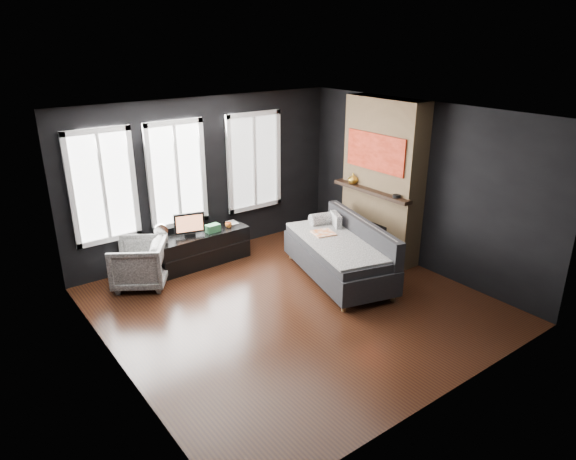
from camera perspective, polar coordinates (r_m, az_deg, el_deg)
floor at (r=7.43m, az=0.77°, el=-8.42°), size 5.00×5.00×0.00m
ceiling at (r=6.54m, az=0.89°, el=12.65°), size 5.00×5.00×0.00m
wall_back at (r=8.89m, az=-9.07°, el=5.77°), size 5.00×0.02×2.70m
wall_left at (r=5.80m, az=-19.22°, el=-3.61°), size 0.02×5.00×2.70m
wall_right at (r=8.55m, az=14.30°, el=4.76°), size 0.02×5.00×2.70m
windows at (r=8.45m, az=-12.09°, el=11.93°), size 4.00×0.16×1.76m
fireplace at (r=8.78m, az=10.46°, el=5.49°), size 0.70×1.62×2.70m
sofa at (r=8.08m, az=5.63°, el=-2.30°), size 1.60×2.38×0.93m
stripe_pillow at (r=8.58m, az=5.34°, el=0.63°), size 0.24×0.39×0.38m
armchair at (r=8.16m, az=-16.22°, el=-3.36°), size 1.03×1.04×0.80m
media_console at (r=8.75m, az=-9.49°, el=-1.98°), size 1.61×0.54×0.55m
monitor at (r=8.46m, az=-10.91°, el=0.76°), size 0.51×0.23×0.45m
desk_fan at (r=8.34m, az=-13.94°, el=-0.31°), size 0.27×0.27×0.31m
mug at (r=8.80m, az=-6.63°, el=0.63°), size 0.12×0.10×0.11m
book at (r=8.94m, az=-6.71°, el=1.33°), size 0.16×0.03×0.22m
storage_box at (r=8.64m, az=-8.37°, el=0.21°), size 0.24×0.16×0.13m
mantel_vase at (r=8.92m, az=7.23°, el=5.70°), size 0.22×0.23×0.18m
mantel_clock at (r=8.27m, az=11.98°, el=3.71°), size 0.15×0.15×0.04m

